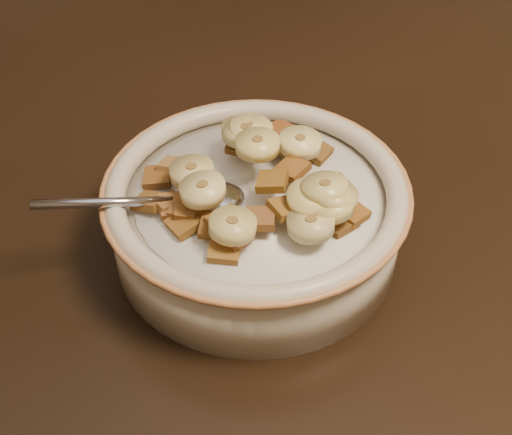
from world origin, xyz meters
TOP-DOWN VIEW (x-y plane):
  - cereal_bowl at (0.19, -0.18)m, footprint 0.21×0.21m
  - milk at (0.19, -0.18)m, footprint 0.17×0.17m
  - spoon at (0.16, -0.16)m, footprint 0.06×0.05m
  - cereal_square_0 at (0.26, -0.17)m, footprint 0.03×0.03m
  - cereal_square_1 at (0.18, -0.21)m, footprint 0.03×0.03m
  - cereal_square_2 at (0.14, -0.18)m, footprint 0.02×0.02m
  - cereal_square_3 at (0.23, -0.24)m, footprint 0.02×0.02m
  - cereal_square_4 at (0.14, -0.17)m, footprint 0.03×0.03m
  - cereal_square_5 at (0.15, -0.12)m, footprint 0.03×0.03m
  - cereal_square_6 at (0.16, -0.12)m, footprint 0.03×0.03m
  - cereal_square_7 at (0.14, -0.15)m, footprint 0.02×0.02m
  - cereal_square_8 at (0.24, -0.21)m, footprint 0.02×0.02m
  - cereal_square_9 at (0.15, -0.20)m, footprint 0.02×0.02m
  - cereal_square_10 at (0.13, -0.14)m, footprint 0.03×0.03m
  - cereal_square_11 at (0.24, -0.16)m, footprint 0.02×0.02m
  - cereal_square_12 at (0.23, -0.14)m, footprint 0.03×0.03m
  - cereal_square_13 at (0.14, -0.21)m, footprint 0.03×0.03m
  - cereal_square_14 at (0.22, -0.18)m, footprint 0.02×0.02m
  - cereal_square_15 at (0.15, -0.21)m, footprint 0.02×0.02m
  - cereal_square_16 at (0.22, -0.24)m, footprint 0.02×0.02m
  - cereal_square_17 at (0.14, -0.17)m, footprint 0.03×0.03m
  - cereal_square_18 at (0.20, -0.23)m, footprint 0.03×0.03m
  - cereal_square_19 at (0.15, -0.20)m, footprint 0.03×0.02m
  - cereal_square_20 at (0.20, -0.19)m, footprint 0.03×0.03m
  - cereal_square_21 at (0.14, -0.16)m, footprint 0.03×0.03m
  - cereal_square_22 at (0.25, -0.13)m, footprint 0.02×0.02m
  - cereal_square_23 at (0.15, -0.20)m, footprint 0.03×0.03m
  - cereal_square_24 at (0.21, -0.13)m, footprint 0.03×0.03m
  - cereal_square_25 at (0.19, -0.21)m, footprint 0.02×0.02m
  - banana_slice_0 at (0.16, -0.15)m, footprint 0.04×0.04m
  - banana_slice_1 at (0.22, -0.23)m, footprint 0.04×0.04m
  - banana_slice_2 at (0.22, -0.22)m, footprint 0.04×0.04m
  - banana_slice_3 at (0.15, -0.21)m, footprint 0.04×0.04m
  - banana_slice_4 at (0.20, -0.17)m, footprint 0.03×0.03m
  - banana_slice_5 at (0.21, -0.15)m, footprint 0.04×0.04m
  - banana_slice_6 at (0.20, -0.24)m, footprint 0.04×0.04m
  - banana_slice_7 at (0.15, -0.17)m, footprint 0.04×0.04m
  - banana_slice_8 at (0.22, -0.23)m, footprint 0.04×0.04m
  - banana_slice_9 at (0.21, -0.22)m, footprint 0.03×0.03m
  - banana_slice_10 at (0.21, -0.14)m, footprint 0.04×0.04m
  - banana_slice_11 at (0.21, -0.14)m, footprint 0.04×0.04m
  - banana_slice_12 at (0.24, -0.17)m, footprint 0.04×0.04m

SIDE VIEW (x-z plane):
  - cereal_bowl at x=0.19m, z-range 0.75..0.80m
  - milk at x=0.19m, z-range 0.80..0.80m
  - spoon at x=0.16m, z-range 0.80..0.81m
  - cereal_square_16 at x=0.22m, z-range 0.80..0.81m
  - cereal_square_5 at x=0.15m, z-range 0.80..0.81m
  - cereal_square_0 at x=0.26m, z-range 0.80..0.81m
  - cereal_square_2 at x=0.14m, z-range 0.80..0.81m
  - cereal_square_10 at x=0.13m, z-range 0.80..0.81m
  - cereal_square_13 at x=0.14m, z-range 0.80..0.81m
  - cereal_square_3 at x=0.23m, z-range 0.80..0.81m
  - cereal_square_7 at x=0.14m, z-range 0.80..0.81m
  - cereal_square_21 at x=0.14m, z-range 0.80..0.81m
  - cereal_square_22 at x=0.25m, z-range 0.80..0.81m
  - cereal_square_8 at x=0.24m, z-range 0.80..0.81m
  - cereal_square_6 at x=0.16m, z-range 0.80..0.81m
  - cereal_square_15 at x=0.15m, z-range 0.80..0.82m
  - cereal_square_18 at x=0.20m, z-range 0.81..0.82m
  - cereal_square_12 at x=0.23m, z-range 0.81..0.82m
  - cereal_square_11 at x=0.24m, z-range 0.81..0.82m
  - cereal_square_23 at x=0.15m, z-range 0.81..0.82m
  - cereal_square_4 at x=0.14m, z-range 0.81..0.82m
  - cereal_square_17 at x=0.14m, z-range 0.80..0.82m
  - cereal_square_24 at x=0.21m, z-range 0.81..0.82m
  - cereal_square_19 at x=0.15m, z-range 0.81..0.82m
  - cereal_square_1 at x=0.18m, z-range 0.81..0.82m
  - cereal_square_9 at x=0.15m, z-range 0.81..0.82m
  - cereal_square_25 at x=0.19m, z-range 0.81..0.82m
  - cereal_square_14 at x=0.22m, z-range 0.81..0.82m
  - banana_slice_6 at x=0.20m, z-range 0.81..0.82m
  - banana_slice_3 at x=0.15m, z-range 0.81..0.83m
  - banana_slice_1 at x=0.22m, z-range 0.81..0.83m
  - banana_slice_12 at x=0.24m, z-range 0.82..0.83m
  - banana_slice_9 at x=0.21m, z-range 0.81..0.83m
  - cereal_square_20 at x=0.20m, z-range 0.82..0.83m
  - banana_slice_0 at x=0.16m, z-range 0.82..0.83m
  - banana_slice_8 at x=0.22m, z-range 0.82..0.83m
  - banana_slice_10 at x=0.21m, z-range 0.82..0.83m
  - banana_slice_7 at x=0.15m, z-range 0.82..0.83m
  - banana_slice_2 at x=0.22m, z-range 0.82..0.83m
  - banana_slice_5 at x=0.21m, z-range 0.82..0.84m
  - banana_slice_11 at x=0.21m, z-range 0.82..0.84m
  - banana_slice_4 at x=0.20m, z-range 0.83..0.84m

